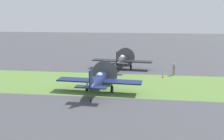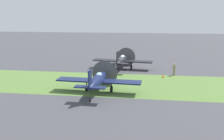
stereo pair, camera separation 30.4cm
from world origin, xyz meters
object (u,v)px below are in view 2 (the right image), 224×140
Objects in this scene: airplane_lead at (122,60)px; runway_marker_cone at (163,76)px; airplane_wingman at (98,80)px; ground_crew_chief at (174,69)px.

airplane_lead reaches higher than runway_marker_cone.
airplane_lead is 1.00× the size of airplane_wingman.
runway_marker_cone is at bearing 49.61° from airplane_wingman.
airplane_wingman is at bearing -133.36° from runway_marker_cone.
airplane_lead is 21.67× the size of runway_marker_cone.
airplane_lead is 7.92m from runway_marker_cone.
airplane_lead is at bearing 72.78° from ground_crew_chief.
airplane_wingman is at bearing 141.85° from ground_crew_chief.
airplane_wingman is 10.95m from runway_marker_cone.
airplane_lead reaches higher than ground_crew_chief.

